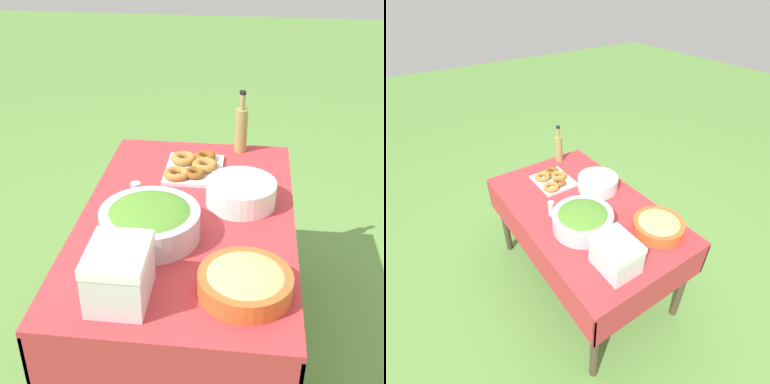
# 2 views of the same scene
# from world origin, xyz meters

# --- Properties ---
(ground_plane) EXTENTS (14.00, 14.00, 0.00)m
(ground_plane) POSITION_xyz_m (0.00, 0.00, 0.00)
(ground_plane) COLOR #609342
(picnic_table) EXTENTS (1.33, 0.82, 0.71)m
(picnic_table) POSITION_xyz_m (0.00, 0.00, 0.61)
(picnic_table) COLOR #B73338
(picnic_table) RESTS_ON ground_plane
(salad_bowl) EXTENTS (0.36, 0.36, 0.13)m
(salad_bowl) POSITION_xyz_m (0.15, -0.11, 0.78)
(salad_bowl) COLOR silver
(salad_bowl) RESTS_ON picnic_table
(pasta_bowl) EXTENTS (0.30, 0.30, 0.09)m
(pasta_bowl) POSITION_xyz_m (0.42, 0.23, 0.75)
(pasta_bowl) COLOR #E05B28
(pasta_bowl) RESTS_ON picnic_table
(donut_platter) EXTENTS (0.29, 0.25, 0.05)m
(donut_platter) POSITION_xyz_m (-0.37, -0.02, 0.73)
(donut_platter) COLOR silver
(donut_platter) RESTS_ON picnic_table
(plate_stack) EXTENTS (0.28, 0.28, 0.10)m
(plate_stack) POSITION_xyz_m (-0.12, 0.20, 0.76)
(plate_stack) COLOR white
(plate_stack) RESTS_ON picnic_table
(olive_oil_bottle) EXTENTS (0.06, 0.06, 0.30)m
(olive_oil_bottle) POSITION_xyz_m (-0.60, 0.18, 0.83)
(olive_oil_bottle) COLOR #998E4C
(olive_oil_bottle) RESTS_ON picnic_table
(cooler_box) EXTENTS (0.23, 0.18, 0.18)m
(cooler_box) POSITION_xyz_m (0.48, -0.14, 0.80)
(cooler_box) COLOR silver
(cooler_box) RESTS_ON picnic_table
(salt_shaker) EXTENTS (0.04, 0.04, 0.10)m
(salt_shaker) POSITION_xyz_m (-0.06, -0.21, 0.76)
(salt_shaker) COLOR white
(salt_shaker) RESTS_ON picnic_table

